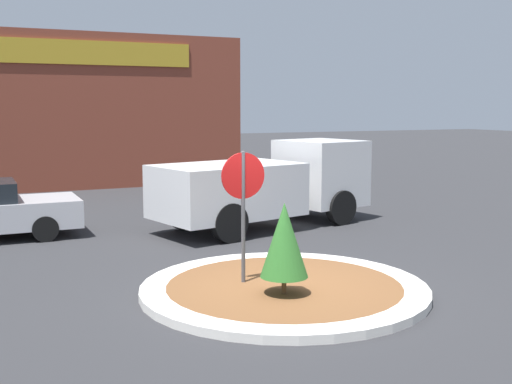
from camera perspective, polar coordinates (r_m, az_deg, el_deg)
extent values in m
plane|color=#2D2D30|center=(11.29, 2.51, -8.94)|extent=(120.00, 120.00, 0.00)
cylinder|color=silver|center=(11.27, 2.51, -8.59)|extent=(4.99, 4.99, 0.14)
cylinder|color=brown|center=(11.27, 2.51, -8.58)|extent=(4.09, 4.09, 0.14)
cylinder|color=#4C4C51|center=(11.16, -1.14, -2.65)|extent=(0.07, 0.07, 2.45)
cylinder|color=#B71414|center=(11.05, -1.16, 1.46)|extent=(0.80, 0.03, 0.80)
cylinder|color=brown|center=(10.68, 2.50, -8.27)|extent=(0.08, 0.08, 0.29)
cone|color=#2D6B28|center=(10.50, 2.53, -4.27)|extent=(0.79, 0.79, 1.23)
cube|color=silver|center=(18.35, 5.75, 1.74)|extent=(2.36, 2.49, 1.83)
cube|color=silver|center=(16.31, -2.56, 0.16)|extent=(4.03, 2.99, 1.34)
cube|color=black|center=(18.79, 7.26, 2.83)|extent=(0.47, 1.84, 0.64)
cylinder|color=black|center=(19.08, 3.21, -0.63)|extent=(0.98, 0.46, 0.95)
cylinder|color=black|center=(17.62, 7.58, -1.38)|extent=(0.98, 0.46, 0.95)
cylinder|color=black|center=(16.88, -6.39, -1.75)|extent=(0.98, 0.46, 0.95)
cylinder|color=black|center=(15.21, -2.35, -2.76)|extent=(0.98, 0.46, 0.95)
cube|color=brown|center=(28.22, -18.32, 6.85)|extent=(15.18, 6.00, 6.02)
cube|color=#B28E23|center=(25.29, -17.74, 11.82)|extent=(10.62, 0.08, 0.90)
cylinder|color=black|center=(17.83, -18.86, -2.15)|extent=(0.62, 0.21, 0.62)
cylinder|color=black|center=(16.15, -18.23, -3.12)|extent=(0.62, 0.21, 0.62)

